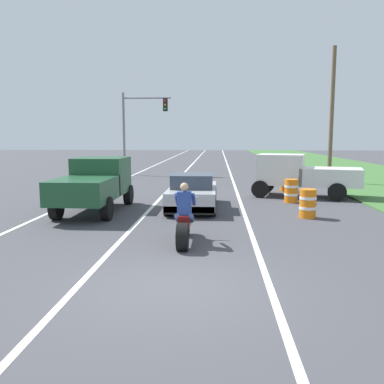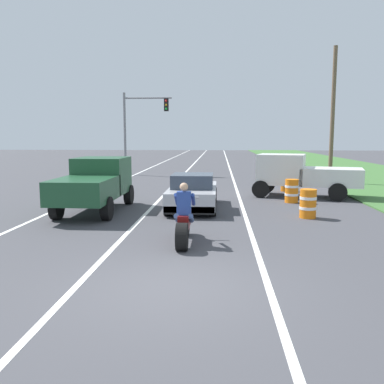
# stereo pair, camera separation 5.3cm
# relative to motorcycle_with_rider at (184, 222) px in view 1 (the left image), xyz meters

# --- Properties ---
(ground_plane) EXTENTS (160.00, 160.00, 0.00)m
(ground_plane) POSITION_rel_motorcycle_with_rider_xyz_m (0.04, -3.08, -0.59)
(ground_plane) COLOR #424247
(lane_stripe_left_solid) EXTENTS (0.14, 120.00, 0.01)m
(lane_stripe_left_solid) POSITION_rel_motorcycle_with_rider_xyz_m (-5.36, 16.92, -0.59)
(lane_stripe_left_solid) COLOR white
(lane_stripe_left_solid) RESTS_ON ground
(lane_stripe_right_solid) EXTENTS (0.14, 120.00, 0.01)m
(lane_stripe_right_solid) POSITION_rel_motorcycle_with_rider_xyz_m (1.84, 16.92, -0.59)
(lane_stripe_right_solid) COLOR white
(lane_stripe_right_solid) RESTS_ON ground
(lane_stripe_centre_dashed) EXTENTS (0.14, 120.00, 0.01)m
(lane_stripe_centre_dashed) POSITION_rel_motorcycle_with_rider_xyz_m (-1.76, 16.92, -0.59)
(lane_stripe_centre_dashed) COLOR white
(lane_stripe_centre_dashed) RESTS_ON ground
(motorcycle_with_rider) EXTENTS (0.70, 2.21, 1.62)m
(motorcycle_with_rider) POSITION_rel_motorcycle_with_rider_xyz_m (0.00, 0.00, 0.00)
(motorcycle_with_rider) COLOR black
(motorcycle_with_rider) RESTS_ON ground
(sports_car_silver) EXTENTS (1.84, 4.30, 1.37)m
(sports_car_silver) POSITION_rel_motorcycle_with_rider_xyz_m (-0.12, 5.38, 0.04)
(sports_car_silver) COLOR #B7B7BC
(sports_car_silver) RESTS_ON ground
(pickup_truck_left_lane_dark_green) EXTENTS (2.02, 4.80, 1.98)m
(pickup_truck_left_lane_dark_green) POSITION_rel_motorcycle_with_rider_xyz_m (-3.73, 4.55, 0.51)
(pickup_truck_left_lane_dark_green) COLOR #1E4C2D
(pickup_truck_left_lane_dark_green) RESTS_ON ground
(pickup_truck_right_shoulder_white) EXTENTS (5.14, 3.14, 1.98)m
(pickup_truck_right_shoulder_white) POSITION_rel_motorcycle_with_rider_xyz_m (4.73, 8.87, 0.51)
(pickup_truck_right_shoulder_white) COLOR silver
(pickup_truck_right_shoulder_white) RESTS_ON ground
(traffic_light_mast_near) EXTENTS (3.59, 0.34, 6.00)m
(traffic_light_mast_near) POSITION_rel_motorcycle_with_rider_xyz_m (-5.04, 19.64, 3.33)
(traffic_light_mast_near) COLOR gray
(traffic_light_mast_near) RESTS_ON ground
(utility_pole_roadside) EXTENTS (0.24, 0.24, 8.06)m
(utility_pole_roadside) POSITION_rel_motorcycle_with_rider_xyz_m (7.61, 14.76, 3.44)
(utility_pole_roadside) COLOR brown
(utility_pole_roadside) RESTS_ON ground
(construction_barrel_nearest) EXTENTS (0.58, 0.58, 1.00)m
(construction_barrel_nearest) POSITION_rel_motorcycle_with_rider_xyz_m (3.98, 3.79, -0.09)
(construction_barrel_nearest) COLOR orange
(construction_barrel_nearest) RESTS_ON ground
(construction_barrel_mid) EXTENTS (0.58, 0.58, 1.00)m
(construction_barrel_mid) POSITION_rel_motorcycle_with_rider_xyz_m (4.00, 7.13, -0.09)
(construction_barrel_mid) COLOR orange
(construction_barrel_mid) RESTS_ON ground
(construction_barrel_far) EXTENTS (0.58, 0.58, 1.00)m
(construction_barrel_far) POSITION_rel_motorcycle_with_rider_xyz_m (4.37, 10.85, -0.09)
(construction_barrel_far) COLOR orange
(construction_barrel_far) RESTS_ON ground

